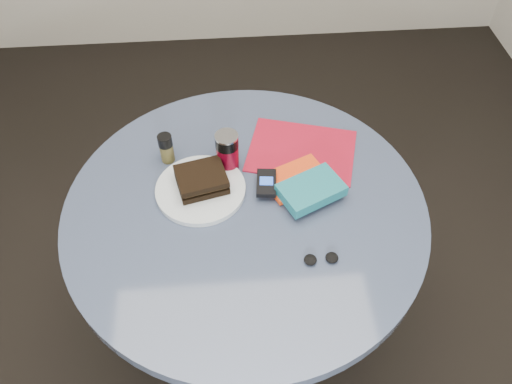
{
  "coord_description": "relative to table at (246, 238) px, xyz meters",
  "views": [
    {
      "loc": [
        -0.04,
        -0.86,
        1.82
      ],
      "look_at": [
        0.03,
        0.0,
        0.8
      ],
      "focal_mm": 35.0,
      "sensor_mm": 36.0,
      "label": 1
    }
  ],
  "objects": [
    {
      "name": "ground",
      "position": [
        0.0,
        0.0,
        -0.59
      ],
      "size": [
        4.0,
        4.0,
        0.0
      ],
      "primitive_type": "plane",
      "color": "black",
      "rests_on": "ground"
    },
    {
      "name": "table",
      "position": [
        0.0,
        0.0,
        0.0
      ],
      "size": [
        1.0,
        1.0,
        0.75
      ],
      "color": "black",
      "rests_on": "ground"
    },
    {
      "name": "plate",
      "position": [
        -0.12,
        0.06,
        0.17
      ],
      "size": [
        0.27,
        0.27,
        0.02
      ],
      "primitive_type": "cylinder",
      "rotation": [
        0.0,
        0.0,
        -0.07
      ],
      "color": "silver",
      "rests_on": "table"
    },
    {
      "name": "sandwich",
      "position": [
        -0.12,
        0.07,
        0.2
      ],
      "size": [
        0.16,
        0.14,
        0.05
      ],
      "color": "black",
      "rests_on": "plate"
    },
    {
      "name": "soda_can",
      "position": [
        -0.04,
        0.15,
        0.23
      ],
      "size": [
        0.08,
        0.08,
        0.12
      ],
      "color": "#600417",
      "rests_on": "table"
    },
    {
      "name": "pepper_grinder",
      "position": [
        -0.22,
        0.19,
        0.21
      ],
      "size": [
        0.05,
        0.05,
        0.1
      ],
      "color": "#49421F",
      "rests_on": "table"
    },
    {
      "name": "magazine",
      "position": [
        0.18,
        0.19,
        0.17
      ],
      "size": [
        0.37,
        0.31,
        0.01
      ],
      "primitive_type": "cube",
      "rotation": [
        0.0,
        0.0,
        -0.28
      ],
      "color": "maroon",
      "rests_on": "table"
    },
    {
      "name": "red_book",
      "position": [
        0.15,
        0.07,
        0.18
      ],
      "size": [
        0.21,
        0.18,
        0.01
      ],
      "primitive_type": "cube",
      "rotation": [
        0.0,
        0.0,
        0.42
      ],
      "color": "red",
      "rests_on": "magazine"
    },
    {
      "name": "novel",
      "position": [
        0.18,
        0.01,
        0.2
      ],
      "size": [
        0.2,
        0.17,
        0.03
      ],
      "primitive_type": "cube",
      "rotation": [
        0.0,
        0.0,
        0.44
      ],
      "color": "#165F6B",
      "rests_on": "red_book"
    },
    {
      "name": "mp3_player",
      "position": [
        0.06,
        0.05,
        0.19
      ],
      "size": [
        0.06,
        0.1,
        0.02
      ],
      "color": "black",
      "rests_on": "red_book"
    },
    {
      "name": "headphones",
      "position": [
        0.18,
        -0.2,
        0.17
      ],
      "size": [
        0.09,
        0.04,
        0.02
      ],
      "color": "black",
      "rests_on": "table"
    }
  ]
}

